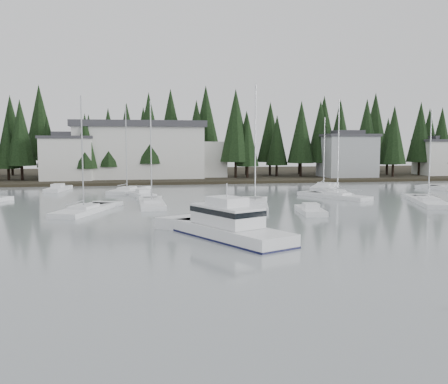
{
  "coord_description": "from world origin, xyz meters",
  "views": [
    {
      "loc": [
        -6.55,
        -15.75,
        7.03
      ],
      "look_at": [
        2.06,
        30.45,
        2.5
      ],
      "focal_mm": 40.0,
      "sensor_mm": 36.0,
      "label": 1
    }
  ],
  "objects_px": {
    "house_east_b": "(440,156)",
    "sailboat_6": "(255,206)",
    "sailboat_12": "(337,194)",
    "sailboat_9": "(84,212)",
    "sailboat_8": "(428,203)",
    "runabout_1": "(311,212)",
    "sailboat_11": "(152,205)",
    "sailboat_0": "(127,192)",
    "sailboat_3": "(337,198)",
    "harbor_inn": "(150,150)",
    "sailboat_10": "(323,188)",
    "house_east_a": "(347,155)",
    "house_west": "(67,157)",
    "cabin_cruiser_center": "(230,229)",
    "runabout_4": "(143,196)",
    "runabout_3": "(58,190)"
  },
  "relations": [
    {
      "from": "harbor_inn",
      "to": "sailboat_3",
      "type": "bearing_deg",
      "value": -58.52
    },
    {
      "from": "house_east_b",
      "to": "sailboat_11",
      "type": "bearing_deg",
      "value": -148.27
    },
    {
      "from": "sailboat_0",
      "to": "sailboat_3",
      "type": "bearing_deg",
      "value": -94.56
    },
    {
      "from": "sailboat_9",
      "to": "sailboat_8",
      "type": "bearing_deg",
      "value": -68.76
    },
    {
      "from": "house_east_b",
      "to": "sailboat_8",
      "type": "relative_size",
      "value": 0.83
    },
    {
      "from": "house_west",
      "to": "sailboat_0",
      "type": "relative_size",
      "value": 0.72
    },
    {
      "from": "house_east_b",
      "to": "sailboat_6",
      "type": "bearing_deg",
      "value": -140.66
    },
    {
      "from": "runabout_3",
      "to": "sailboat_12",
      "type": "bearing_deg",
      "value": -99.51
    },
    {
      "from": "house_east_a",
      "to": "sailboat_6",
      "type": "xyz_separation_m",
      "value": [
        -28.95,
        -39.75,
        -4.83
      ]
    },
    {
      "from": "harbor_inn",
      "to": "sailboat_11",
      "type": "xyz_separation_m",
      "value": [
        -1.36,
        -40.87,
        -5.71
      ]
    },
    {
      "from": "harbor_inn",
      "to": "sailboat_8",
      "type": "distance_m",
      "value": 54.86
    },
    {
      "from": "sailboat_8",
      "to": "house_west",
      "type": "bearing_deg",
      "value": 66.77
    },
    {
      "from": "cabin_cruiser_center",
      "to": "sailboat_12",
      "type": "height_order",
      "value": "sailboat_12"
    },
    {
      "from": "sailboat_10",
      "to": "runabout_4",
      "type": "bearing_deg",
      "value": 133.97
    },
    {
      "from": "runabout_4",
      "to": "sailboat_9",
      "type": "bearing_deg",
      "value": 139.5
    },
    {
      "from": "house_east_b",
      "to": "sailboat_12",
      "type": "height_order",
      "value": "sailboat_12"
    },
    {
      "from": "sailboat_0",
      "to": "runabout_1",
      "type": "distance_m",
      "value": 31.98
    },
    {
      "from": "runabout_1",
      "to": "sailboat_11",
      "type": "bearing_deg",
      "value": 67.12
    },
    {
      "from": "runabout_3",
      "to": "sailboat_11",
      "type": "bearing_deg",
      "value": -138.17
    },
    {
      "from": "sailboat_6",
      "to": "runabout_1",
      "type": "xyz_separation_m",
      "value": [
        4.34,
        -6.09,
        0.06
      ]
    },
    {
      "from": "sailboat_8",
      "to": "sailboat_9",
      "type": "relative_size",
      "value": 0.93
    },
    {
      "from": "house_east_a",
      "to": "runabout_1",
      "type": "height_order",
      "value": "house_east_a"
    },
    {
      "from": "sailboat_9",
      "to": "house_east_a",
      "type": "bearing_deg",
      "value": -28.49
    },
    {
      "from": "sailboat_0",
      "to": "sailboat_12",
      "type": "xyz_separation_m",
      "value": [
        28.72,
        -9.19,
        0.02
      ]
    },
    {
      "from": "sailboat_3",
      "to": "runabout_3",
      "type": "distance_m",
      "value": 41.37
    },
    {
      "from": "sailboat_6",
      "to": "house_west",
      "type": "bearing_deg",
      "value": 45.18
    },
    {
      "from": "sailboat_6",
      "to": "runabout_4",
      "type": "relative_size",
      "value": 2.57
    },
    {
      "from": "house_east_a",
      "to": "sailboat_0",
      "type": "xyz_separation_m",
      "value": [
        -43.21,
        -19.83,
        -4.83
      ]
    },
    {
      "from": "house_west",
      "to": "house_east_a",
      "type": "relative_size",
      "value": 0.9
    },
    {
      "from": "house_west",
      "to": "house_east_a",
      "type": "height_order",
      "value": "house_east_a"
    },
    {
      "from": "runabout_4",
      "to": "sailboat_0",
      "type": "bearing_deg",
      "value": 0.76
    },
    {
      "from": "sailboat_9",
      "to": "house_west",
      "type": "bearing_deg",
      "value": 29.52
    },
    {
      "from": "runabout_4",
      "to": "runabout_1",
      "type": "bearing_deg",
      "value": -156.42
    },
    {
      "from": "runabout_1",
      "to": "sailboat_10",
      "type": "bearing_deg",
      "value": -16.42
    },
    {
      "from": "house_east_a",
      "to": "runabout_4",
      "type": "relative_size",
      "value": 1.92
    },
    {
      "from": "sailboat_6",
      "to": "sailboat_12",
      "type": "bearing_deg",
      "value": -39.8
    },
    {
      "from": "sailboat_8",
      "to": "runabout_4",
      "type": "height_order",
      "value": "sailboat_8"
    },
    {
      "from": "sailboat_10",
      "to": "house_east_a",
      "type": "bearing_deg",
      "value": -4.72
    },
    {
      "from": "sailboat_0",
      "to": "sailboat_11",
      "type": "distance_m",
      "value": 16.94
    },
    {
      "from": "sailboat_8",
      "to": "runabout_1",
      "type": "relative_size",
      "value": 1.96
    },
    {
      "from": "sailboat_3",
      "to": "sailboat_10",
      "type": "relative_size",
      "value": 0.99
    },
    {
      "from": "sailboat_10",
      "to": "sailboat_11",
      "type": "xyz_separation_m",
      "value": [
        -27.9,
        -17.79,
        0.01
      ]
    },
    {
      "from": "house_west",
      "to": "runabout_4",
      "type": "relative_size",
      "value": 1.73
    },
    {
      "from": "house_west",
      "to": "harbor_inn",
      "type": "distance_m",
      "value": 15.45
    },
    {
      "from": "sailboat_11",
      "to": "harbor_inn",
      "type": "bearing_deg",
      "value": -2.34
    },
    {
      "from": "house_west",
      "to": "sailboat_12",
      "type": "height_order",
      "value": "sailboat_12"
    },
    {
      "from": "house_west",
      "to": "sailboat_11",
      "type": "relative_size",
      "value": 0.77
    },
    {
      "from": "house_west",
      "to": "runabout_3",
      "type": "height_order",
      "value": "house_west"
    },
    {
      "from": "house_west",
      "to": "sailboat_3",
      "type": "distance_m",
      "value": 50.98
    },
    {
      "from": "sailboat_8",
      "to": "runabout_4",
      "type": "bearing_deg",
      "value": 85.82
    }
  ]
}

